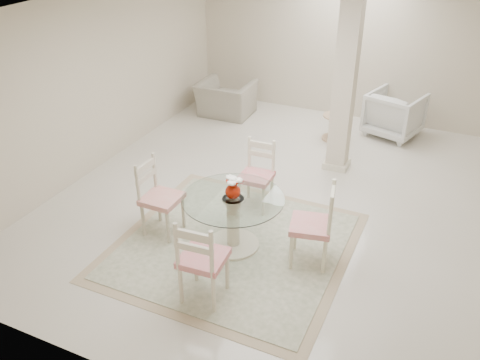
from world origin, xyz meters
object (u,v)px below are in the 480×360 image
at_px(armchair_white, 394,114).
at_px(side_table, 335,128).
at_px(dining_table, 233,222).
at_px(recliner_taupe, 226,99).
at_px(dining_chair_east, 318,220).
at_px(dining_chair_west, 156,192).
at_px(dining_chair_south, 200,255).
at_px(column, 345,86).
at_px(red_vase, 233,188).
at_px(dining_chair_north, 258,170).

distance_m(armchair_white, side_table, 1.12).
bearing_deg(dining_table, recliner_taupe, 117.28).
bearing_deg(dining_chair_east, armchair_white, 165.39).
relative_size(dining_chair_west, recliner_taupe, 1.10).
bearing_deg(dining_chair_south, column, -102.00).
xyz_separation_m(dining_table, dining_chair_east, (1.02, 0.12, 0.25)).
bearing_deg(armchair_white, recliner_taupe, 23.49).
xyz_separation_m(dining_chair_east, recliner_taupe, (-3.00, 3.72, -0.28)).
distance_m(red_vase, side_table, 3.68).
height_order(dining_chair_north, side_table, dining_chair_north).
distance_m(dining_chair_west, side_table, 3.96).
xyz_separation_m(dining_table, dining_chair_north, (-0.11, 1.01, 0.21)).
height_order(column, dining_table, column).
distance_m(dining_chair_south, armchair_white, 5.38).
relative_size(dining_table, armchair_white, 1.38).
xyz_separation_m(dining_chair_west, armchair_white, (2.21, 4.35, -0.19)).
relative_size(dining_table, dining_chair_east, 1.06).
xyz_separation_m(red_vase, dining_chair_west, (-1.02, -0.10, -0.25)).
distance_m(dining_chair_north, dining_chair_west, 1.44).
xyz_separation_m(dining_chair_south, side_table, (0.18, 4.63, -0.40)).
height_order(dining_table, dining_chair_north, dining_chair_north).
height_order(dining_chair_east, side_table, dining_chair_east).
xyz_separation_m(red_vase, recliner_taupe, (-1.98, 3.84, -0.51)).
xyz_separation_m(dining_table, red_vase, (0.00, -0.00, 0.49)).
relative_size(dining_chair_north, dining_chair_south, 0.93).
height_order(column, dining_chair_north, column).
relative_size(recliner_taupe, side_table, 2.21).
xyz_separation_m(dining_chair_north, recliner_taupe, (-1.87, 2.83, -0.23)).
xyz_separation_m(dining_chair_south, armchair_white, (1.08, 5.27, -0.21)).
height_order(dining_chair_east, armchair_white, dining_chair_east).
xyz_separation_m(dining_chair_north, armchair_white, (1.30, 3.23, -0.16)).
bearing_deg(red_vase, dining_table, 161.57).
bearing_deg(dining_chair_south, dining_chair_west, -43.39).
bearing_deg(dining_chair_north, recliner_taupe, 121.16).
height_order(dining_table, recliner_taupe, dining_table).
bearing_deg(dining_chair_east, red_vase, -95.55).
bearing_deg(column, red_vase, -103.01).
distance_m(dining_table, dining_chair_north, 1.04).
bearing_deg(recliner_taupe, dining_chair_east, 127.44).
height_order(recliner_taupe, side_table, recliner_taupe).
bearing_deg(recliner_taupe, dining_chair_south, 111.84).
distance_m(dining_chair_east, recliner_taupe, 4.79).
distance_m(column, dining_chair_north, 1.92).
height_order(dining_table, red_vase, red_vase).
xyz_separation_m(dining_table, recliner_taupe, (-1.98, 3.84, -0.03)).
distance_m(column, dining_chair_east, 2.64).
bearing_deg(dining_chair_west, recliner_taupe, 14.40).
relative_size(column, dining_chair_north, 2.51).
relative_size(dining_chair_south, side_table, 2.49).
bearing_deg(side_table, recliner_taupe, 174.30).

